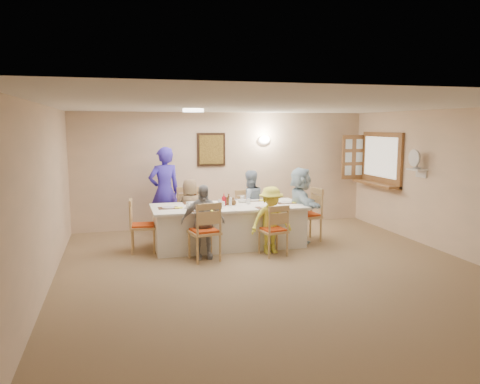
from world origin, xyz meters
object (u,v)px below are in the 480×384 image
object	(u,v)px
condiment_ketchup	(224,199)
caregiver	(164,192)
chair_left_end	(143,225)
diner_back_right	(250,203)
diner_front_right	(271,220)
chair_front_right	(273,229)
chair_back_right	(248,213)
serving_hatch	(382,159)
chair_front_left	(204,231)
diner_right_end	(300,204)
chair_right_end	(306,214)
diner_front_left	(203,222)
diner_back_left	(190,209)
chair_back_left	(190,213)
dining_table	(228,226)
desk_fan	(416,162)

from	to	relation	value
condiment_ketchup	caregiver	bearing A→B (deg)	130.66
chair_left_end	diner_back_right	size ratio (longest dim) A/B	0.71
diner_front_right	chair_front_right	bearing A→B (deg)	-97.66
chair_back_right	caregiver	bearing A→B (deg)	159.24
caregiver	condiment_ketchup	world-z (taller)	caregiver
serving_hatch	caregiver	size ratio (longest dim) A/B	0.83
chair_front_left	diner_right_end	world-z (taller)	diner_right_end
chair_right_end	diner_front_left	xyz separation A→B (m)	(-2.15, -0.68, 0.11)
diner_back_right	diner_front_left	size ratio (longest dim) A/B	1.06
diner_front_right	diner_back_left	bearing A→B (deg)	123.77
chair_front_right	caregiver	world-z (taller)	caregiver
chair_back_left	chair_left_end	world-z (taller)	chair_back_left
chair_back_right	chair_right_end	distance (m)	1.24
chair_back_right	diner_back_right	world-z (taller)	diner_back_right
serving_hatch	chair_front_left	xyz separation A→B (m)	(-4.15, -1.47, -1.00)
diner_back_left	diner_front_right	xyz separation A→B (m)	(1.20, -1.36, -0.01)
chair_front_right	chair_right_end	bearing A→B (deg)	-150.31
diner_back_left	caregiver	xyz separation A→B (m)	(-0.45, 0.47, 0.30)
chair_back_left	chair_front_left	xyz separation A→B (m)	(0.00, -1.60, -0.01)
chair_front_right	chair_left_end	bearing A→B (deg)	-30.82
chair_front_left	diner_back_left	xyz separation A→B (m)	(0.00, 1.48, 0.10)
diner_right_end	chair_front_right	bearing A→B (deg)	140.56
chair_front_right	diner_right_end	world-z (taller)	diner_right_end
serving_hatch	chair_left_end	distance (m)	5.24
chair_front_right	diner_front_right	distance (m)	0.18
diner_right_end	caregiver	world-z (taller)	caregiver
chair_back_left	chair_back_right	xyz separation A→B (m)	(1.20, 0.00, -0.05)
chair_front_right	caregiver	distance (m)	2.59
diner_front_left	condiment_ketchup	xyz separation A→B (m)	(0.52, 0.70, 0.25)
chair_back_left	chair_left_end	bearing A→B (deg)	-138.86
chair_back_left	condiment_ketchup	world-z (taller)	chair_back_left
serving_hatch	diner_front_left	xyz separation A→B (m)	(-4.15, -1.35, -0.88)
condiment_ketchup	dining_table	bearing A→B (deg)	-13.51
diner_back_left	diner_front_left	world-z (taller)	diner_front_left
serving_hatch	diner_right_end	bearing A→B (deg)	-162.45
diner_right_end	chair_back_left	bearing A→B (deg)	74.67
chair_back_left	condiment_ketchup	size ratio (longest dim) A/B	4.51
desk_fan	chair_front_left	bearing A→B (deg)	-178.27
chair_front_left	diner_back_right	bearing A→B (deg)	-140.11
serving_hatch	chair_left_end	world-z (taller)	serving_hatch
chair_front_left	diner_back_left	world-z (taller)	diner_back_left
chair_back_right	chair_left_end	distance (m)	2.29
desk_fan	diner_back_right	world-z (taller)	desk_fan
diner_back_right	chair_right_end	bearing A→B (deg)	136.06
chair_back_left	chair_front_right	bearing A→B (deg)	-52.09
chair_right_end	diner_front_right	world-z (taller)	diner_front_right
dining_table	diner_right_end	size ratio (longest dim) A/B	1.95
serving_hatch	caregiver	bearing A→B (deg)	174.06
serving_hatch	diner_back_left	xyz separation A→B (m)	(-4.15, 0.01, -0.90)
diner_back_right	chair_left_end	bearing A→B (deg)	9.20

